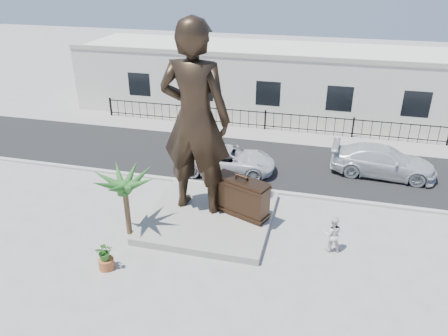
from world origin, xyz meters
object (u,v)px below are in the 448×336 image
object	(u,v)px
tourist	(332,234)
car_white	(228,160)
statue	(195,120)
suitcase	(241,197)

from	to	relation	value
tourist	car_white	size ratio (longest dim) A/B	0.30
statue	car_white	distance (m)	5.57
tourist	car_white	xyz separation A→B (m)	(-5.46, 5.62, -0.05)
suitcase	tourist	world-z (taller)	suitcase
car_white	suitcase	bearing A→B (deg)	-166.28
statue	suitcase	distance (m)	3.76
statue	car_white	xyz separation A→B (m)	(0.35, 4.21, -3.64)
tourist	suitcase	bearing A→B (deg)	-28.64
statue	suitcase	xyz separation A→B (m)	(1.99, -0.17, -3.19)
statue	suitcase	bearing A→B (deg)	178.55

